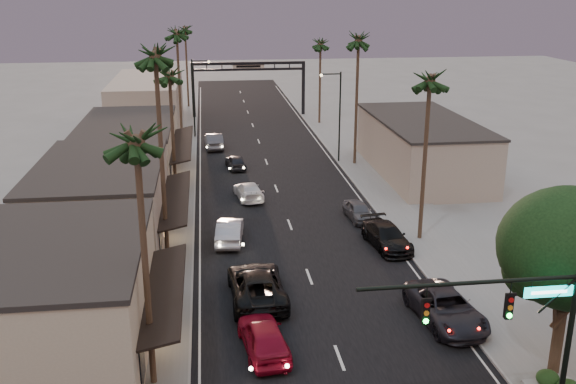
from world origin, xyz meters
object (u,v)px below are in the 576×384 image
object	(u,v)px
corner_tree	(573,253)
curbside_black	(387,236)
palm_la	(135,131)
oncoming_red	(264,337)
curbside_near	(446,307)
streetlight_right	(337,110)
palm_rc	(321,40)
palm_rb	(359,36)
arch	(249,75)
oncoming_silver	(230,231)
palm_lb	(155,50)
palm_far	(185,26)
oncoming_pickup	(257,285)
streetlight_left	(196,92)
palm_ld	(176,30)
palm_ra	(430,74)
traffic_signal	(525,316)
palm_lc	(169,71)

from	to	relation	value
corner_tree	curbside_black	distance (m)	16.74
palm_la	oncoming_red	size ratio (longest dim) A/B	2.69
corner_tree	curbside_near	distance (m)	8.05
streetlight_right	palm_rc	distance (m)	19.75
palm_rb	curbside_near	distance (m)	33.47
arch	oncoming_silver	size ratio (longest dim) A/B	3.17
palm_lb	palm_far	distance (m)	56.03
oncoming_pickup	palm_lb	bearing A→B (deg)	-48.62
palm_far	oncoming_red	distance (m)	68.03
palm_rb	oncoming_red	distance (m)	37.03
palm_lb	streetlight_left	bearing A→B (deg)	87.33
oncoming_red	palm_la	bearing A→B (deg)	14.56
palm_rc	curbside_black	bearing A→B (deg)	-93.72
arch	palm_la	bearing A→B (deg)	-98.03
corner_tree	palm_ld	bearing A→B (deg)	110.81
palm_rc	palm_rb	bearing A→B (deg)	-90.00
palm_ra	palm_rb	size ratio (longest dim) A/B	0.93
traffic_signal	curbside_near	world-z (taller)	traffic_signal
streetlight_left	oncoming_red	size ratio (longest dim) A/B	1.83
palm_ld	palm_rc	distance (m)	19.51
palm_rb	oncoming_silver	world-z (taller)	palm_rb
traffic_signal	corner_tree	xyz separation A→B (m)	(3.79, 3.45, 0.90)
palm_rb	oncoming_pickup	world-z (taller)	palm_rb
traffic_signal	palm_ra	distance (m)	21.19
streetlight_left	palm_la	bearing A→B (deg)	-91.96
oncoming_red	curbside_near	xyz separation A→B (m)	(9.71, 1.72, -0.01)
palm_far	streetlight_right	bearing A→B (deg)	-65.24
streetlight_left	curbside_near	world-z (taller)	streetlight_left
corner_tree	oncoming_silver	distance (m)	23.27
streetlight_left	palm_lc	xyz separation A→B (m)	(-1.68, -22.00, 5.14)
curbside_near	curbside_black	bearing A→B (deg)	85.99
oncoming_pickup	curbside_black	distance (m)	11.36
palm_rb	arch	bearing A→B (deg)	108.30
palm_rb	oncoming_red	bearing A→B (deg)	-110.14
arch	palm_rb	bearing A→B (deg)	-71.70
curbside_black	traffic_signal	bearing A→B (deg)	-98.01
palm_lb	curbside_black	size ratio (longest dim) A/B	2.85
corner_tree	curbside_near	xyz separation A→B (m)	(-3.28, 5.24, -5.15)
palm_ra	oncoming_pickup	size ratio (longest dim) A/B	2.05
traffic_signal	oncoming_red	bearing A→B (deg)	142.83
streetlight_left	curbside_near	distance (m)	47.38
palm_ld	palm_ra	size ratio (longest dim) A/B	1.08
traffic_signal	palm_la	distance (m)	16.42
palm_ra	palm_rb	bearing A→B (deg)	90.00
palm_lb	palm_ra	size ratio (longest dim) A/B	1.15
palm_rc	oncoming_silver	size ratio (longest dim) A/B	2.54
palm_lb	palm_lc	distance (m)	14.30
streetlight_left	curbside_near	xyz separation A→B (m)	(13.12, -45.31, -4.50)
streetlight_left	palm_ra	xyz separation A→B (m)	(15.52, -34.00, 6.11)
streetlight_left	palm_far	world-z (taller)	palm_far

